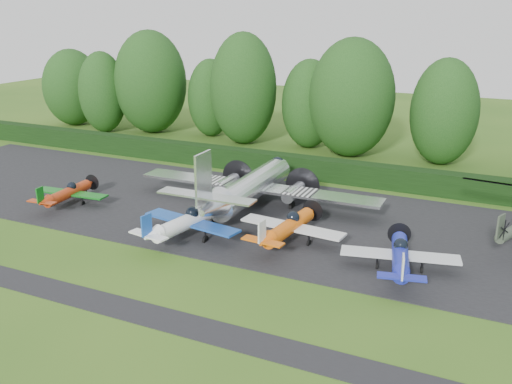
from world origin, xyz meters
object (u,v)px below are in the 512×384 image
at_px(light_plane_red, 68,193).
at_px(light_plane_orange, 289,227).
at_px(light_plane_white, 186,222).
at_px(light_plane_blue, 400,256).
at_px(transport_plane, 250,187).

height_order(light_plane_red, light_plane_orange, light_plane_orange).
relative_size(light_plane_white, light_plane_blue, 1.07).
bearing_deg(light_plane_blue, light_plane_white, -164.10).
bearing_deg(light_plane_orange, light_plane_red, 175.54).
xyz_separation_m(light_plane_white, light_plane_blue, (14.41, 0.82, -0.08)).
distance_m(light_plane_red, light_plane_blue, 26.78).
xyz_separation_m(light_plane_white, light_plane_orange, (6.68, 2.22, -0.03)).
relative_size(light_plane_orange, light_plane_blue, 1.05).
distance_m(light_plane_white, light_plane_orange, 7.04).
height_order(transport_plane, light_plane_white, transport_plane).
bearing_deg(light_plane_white, light_plane_red, 161.42).
bearing_deg(light_plane_red, transport_plane, 25.56).
relative_size(transport_plane, light_plane_orange, 2.61).
xyz_separation_m(transport_plane, light_plane_white, (-1.37, -7.26, -0.60)).
height_order(light_plane_red, light_plane_white, light_plane_white).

